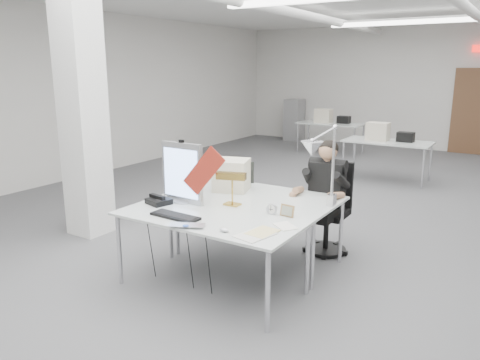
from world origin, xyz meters
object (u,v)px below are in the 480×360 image
object	(u,v)px
desk_phone	(159,201)
beige_monitor	(232,175)
monitor	(182,173)
bankers_lamp	(232,189)
desk_main	(210,217)
seated_person	(327,179)
laptop	(186,227)
architect_lamp	(324,162)
office_chair	(327,210)

from	to	relation	value
desk_phone	beige_monitor	world-z (taller)	beige_monitor
monitor	desk_phone	size ratio (longest dim) A/B	2.80
bankers_lamp	beige_monitor	bearing A→B (deg)	105.80
desk_main	seated_person	size ratio (longest dim) A/B	1.85
beige_monitor	monitor	bearing A→B (deg)	-121.76
monitor	laptop	xyz separation A→B (m)	(0.54, -0.64, -0.30)
bankers_lamp	monitor	bearing A→B (deg)	-178.22
bankers_lamp	architect_lamp	bearing A→B (deg)	-0.52
seated_person	architect_lamp	size ratio (longest dim) A/B	0.97
desk_main	beige_monitor	bearing A→B (deg)	111.03
laptop	beige_monitor	size ratio (longest dim) A/B	0.84
desk_main	architect_lamp	world-z (taller)	architect_lamp
desk_main	office_chair	bearing A→B (deg)	68.30
monitor	laptop	world-z (taller)	monitor
desk_main	beige_monitor	xyz separation A→B (m)	(-0.35, 0.91, 0.19)
office_chair	laptop	bearing A→B (deg)	-109.16
seated_person	laptop	world-z (taller)	seated_person
monitor	laptop	bearing A→B (deg)	-47.60
seated_person	bankers_lamp	world-z (taller)	seated_person
monitor	bankers_lamp	bearing A→B (deg)	21.74
seated_person	beige_monitor	xyz separation A→B (m)	(-0.94, -0.53, 0.03)
office_chair	monitor	bearing A→B (deg)	-133.97
office_chair	seated_person	bearing A→B (deg)	-92.73
bankers_lamp	laptop	bearing A→B (deg)	-104.70
seated_person	beige_monitor	size ratio (longest dim) A/B	2.60
bankers_lamp	office_chair	bearing A→B (deg)	42.82
desk_phone	architect_lamp	distance (m)	1.72
monitor	desk_phone	xyz separation A→B (m)	(-0.17, -0.19, -0.29)
laptop	bankers_lamp	distance (m)	0.84
desk_main	beige_monitor	world-z (taller)	beige_monitor
laptop	desk_phone	xyz separation A→B (m)	(-0.71, 0.45, 0.02)
office_chair	desk_phone	distance (m)	1.95
seated_person	beige_monitor	bearing A→B (deg)	-153.20
monitor	desk_phone	world-z (taller)	monitor
beige_monitor	bankers_lamp	bearing A→B (deg)	-74.38
desk_main	seated_person	xyz separation A→B (m)	(0.59, 1.44, 0.16)
bankers_lamp	desk_phone	distance (m)	0.77
desk_main	beige_monitor	size ratio (longest dim) A/B	4.81
desk_phone	beige_monitor	xyz separation A→B (m)	(0.33, 0.87, 0.15)
desk_main	monitor	xyz separation A→B (m)	(-0.51, 0.23, 0.33)
monitor	laptop	distance (m)	0.89
desk_phone	desk_main	bearing A→B (deg)	11.83
architect_lamp	beige_monitor	bearing A→B (deg)	177.20
laptop	seated_person	bearing A→B (deg)	47.62
laptop	bankers_lamp	xyz separation A→B (m)	(-0.05, 0.82, 0.16)
office_chair	bankers_lamp	world-z (taller)	bankers_lamp
monitor	bankers_lamp	size ratio (longest dim) A/B	1.81
seated_person	bankers_lamp	xyz separation A→B (m)	(-0.61, -1.03, 0.03)
bankers_lamp	beige_monitor	xyz separation A→B (m)	(-0.33, 0.50, 0.00)
desk_main	desk_phone	xyz separation A→B (m)	(-0.68, 0.04, 0.04)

